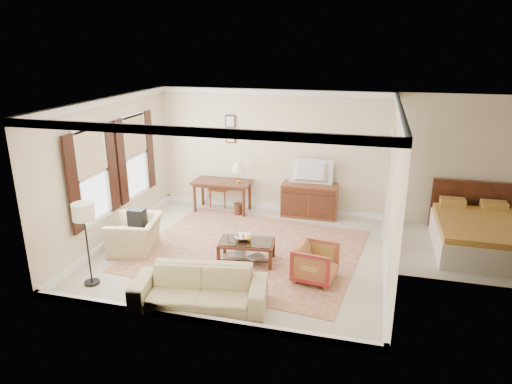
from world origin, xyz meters
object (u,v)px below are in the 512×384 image
at_px(writing_desk, 222,185).
at_px(striped_armchair, 316,261).
at_px(sideboard, 309,200).
at_px(coffee_table, 247,246).
at_px(club_armchair, 135,229).
at_px(tv, 311,164).
at_px(sofa, 199,282).

relative_size(writing_desk, striped_armchair, 1.94).
relative_size(sideboard, coffee_table, 1.21).
bearing_deg(club_armchair, tv, 120.92).
bearing_deg(club_armchair, sofa, 40.87).
relative_size(sideboard, club_armchair, 1.25).
height_order(sideboard, sofa, sofa).
xyz_separation_m(writing_desk, tv, (2.08, 0.15, 0.63)).
height_order(sideboard, club_armchair, club_armchair).
bearing_deg(sofa, sideboard, 66.80).
xyz_separation_m(writing_desk, club_armchair, (-0.93, -2.53, -0.20)).
bearing_deg(striped_armchair, tv, 18.58).
xyz_separation_m(writing_desk, striped_armchair, (2.63, -2.81, -0.29)).
bearing_deg(sideboard, tv, -90.00).
xyz_separation_m(sideboard, club_armchair, (-3.02, -2.70, 0.05)).
height_order(writing_desk, striped_armchair, writing_desk).
bearing_deg(sofa, striped_armchair, 28.96).
bearing_deg(striped_armchair, club_armchair, 93.59).
xyz_separation_m(coffee_table, striped_armchair, (1.33, -0.35, 0.03)).
distance_m(writing_desk, striped_armchair, 3.86).
distance_m(sideboard, striped_armchair, 3.03).
height_order(coffee_table, sofa, sofa).
bearing_deg(striped_armchair, coffee_table, 83.37).
relative_size(club_armchair, sofa, 0.50).
distance_m(tv, club_armchair, 4.12).
bearing_deg(coffee_table, sideboard, 73.51).
xyz_separation_m(striped_armchair, club_armchair, (-3.56, 0.28, 0.09)).
xyz_separation_m(striped_armchair, sofa, (-1.62, -1.26, 0.05)).
relative_size(sideboard, tv, 1.33).
relative_size(writing_desk, tv, 1.43).
xyz_separation_m(writing_desk, coffee_table, (1.30, -2.46, -0.32)).
relative_size(coffee_table, striped_armchair, 1.50).
distance_m(writing_desk, coffee_table, 2.80).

